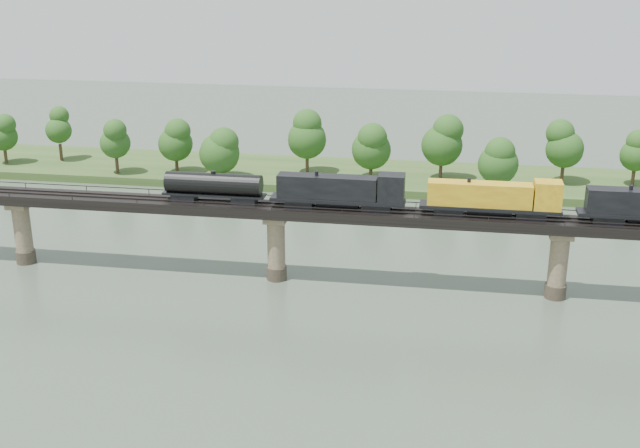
# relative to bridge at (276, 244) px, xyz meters

# --- Properties ---
(ground) EXTENTS (400.00, 400.00, 0.00)m
(ground) POSITION_rel_bridge_xyz_m (0.00, -30.00, -5.46)
(ground) COLOR #374536
(ground) RESTS_ON ground
(far_bank) EXTENTS (300.00, 24.00, 1.60)m
(far_bank) POSITION_rel_bridge_xyz_m (0.00, 55.00, -4.66)
(far_bank) COLOR #2E481D
(far_bank) RESTS_ON ground
(bridge) EXTENTS (236.00, 30.00, 11.50)m
(bridge) POSITION_rel_bridge_xyz_m (0.00, 0.00, 0.00)
(bridge) COLOR #473A2D
(bridge) RESTS_ON ground
(bridge_superstructure) EXTENTS (220.00, 4.90, 0.75)m
(bridge_superstructure) POSITION_rel_bridge_xyz_m (0.00, 0.00, 6.33)
(bridge_superstructure) COLOR black
(bridge_superstructure) RESTS_ON bridge
(far_treeline) EXTENTS (289.06, 17.54, 13.60)m
(far_treeline) POSITION_rel_bridge_xyz_m (-8.21, 50.52, 3.37)
(far_treeline) COLOR #382619
(far_treeline) RESTS_ON far_bank
(freight_train) EXTENTS (77.51, 3.02, 5.33)m
(freight_train) POSITION_rel_bridge_xyz_m (23.30, 0.00, 8.59)
(freight_train) COLOR black
(freight_train) RESTS_ON bridge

